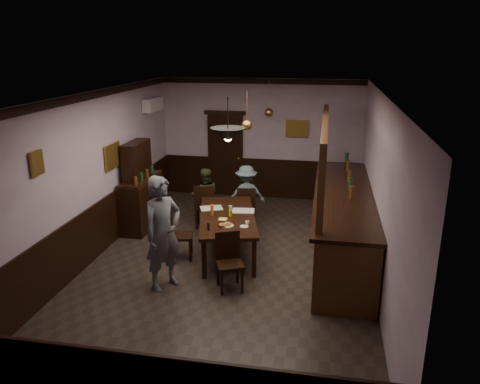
% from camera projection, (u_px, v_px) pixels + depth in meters
% --- Properties ---
extents(room, '(5.01, 8.01, 3.01)m').
position_uv_depth(room, '(228.00, 184.00, 7.97)').
color(room, '#2D2621').
rests_on(room, ground).
extents(dining_table, '(1.49, 2.37, 0.75)m').
position_uv_depth(dining_table, '(227.00, 218.00, 8.69)').
color(dining_table, black).
rests_on(dining_table, ground).
extents(chair_far_left, '(0.48, 0.48, 0.97)m').
position_uv_depth(chair_far_left, '(205.00, 204.00, 9.93)').
color(chair_far_left, black).
rests_on(chair_far_left, ground).
extents(chair_far_right, '(0.43, 0.43, 0.90)m').
position_uv_depth(chair_far_right, '(247.00, 205.00, 9.99)').
color(chair_far_right, black).
rests_on(chair_far_right, ground).
extents(chair_near, '(0.53, 0.53, 0.93)m').
position_uv_depth(chair_near, '(229.00, 258.00, 7.48)').
color(chair_near, black).
rests_on(chair_near, ground).
extents(chair_side, '(0.49, 0.49, 0.94)m').
position_uv_depth(chair_side, '(177.00, 232.00, 8.51)').
color(chair_side, black).
rests_on(chair_side, ground).
extents(person_standing, '(0.75, 0.81, 1.86)m').
position_uv_depth(person_standing, '(163.00, 233.00, 7.37)').
color(person_standing, '#575B64').
rests_on(person_standing, ground).
extents(person_seated_left, '(0.72, 0.64, 1.24)m').
position_uv_depth(person_seated_left, '(205.00, 196.00, 10.16)').
color(person_seated_left, '#3B4429').
rests_on(person_seated_left, ground).
extents(person_seated_right, '(0.94, 0.72, 1.29)m').
position_uv_depth(person_seated_right, '(246.00, 194.00, 10.20)').
color(person_seated_right, slate).
rests_on(person_seated_right, ground).
extents(newspaper_left, '(0.50, 0.43, 0.01)m').
position_uv_depth(newspaper_left, '(211.00, 208.00, 9.03)').
color(newspaper_left, silver).
rests_on(newspaper_left, dining_table).
extents(newspaper_right, '(0.46, 0.35, 0.01)m').
position_uv_depth(newspaper_right, '(243.00, 211.00, 8.89)').
color(newspaper_right, silver).
rests_on(newspaper_right, dining_table).
extents(napkin, '(0.18, 0.18, 0.00)m').
position_uv_depth(napkin, '(223.00, 219.00, 8.48)').
color(napkin, '#FCD05D').
rests_on(napkin, dining_table).
extents(saucer, '(0.15, 0.15, 0.01)m').
position_uv_depth(saucer, '(244.00, 226.00, 8.12)').
color(saucer, white).
rests_on(saucer, dining_table).
extents(coffee_cup, '(0.10, 0.10, 0.07)m').
position_uv_depth(coffee_cup, '(247.00, 223.00, 8.15)').
color(coffee_cup, white).
rests_on(coffee_cup, saucer).
extents(pastry_plate, '(0.22, 0.22, 0.01)m').
position_uv_depth(pastry_plate, '(227.00, 226.00, 8.16)').
color(pastry_plate, white).
rests_on(pastry_plate, dining_table).
extents(pastry_ring_a, '(0.13, 0.13, 0.04)m').
position_uv_depth(pastry_ring_a, '(223.00, 225.00, 8.11)').
color(pastry_ring_a, '#C68C47').
rests_on(pastry_ring_a, pastry_plate).
extents(pastry_ring_b, '(0.13, 0.13, 0.04)m').
position_uv_depth(pastry_ring_b, '(228.00, 224.00, 8.16)').
color(pastry_ring_b, '#C68C47').
rests_on(pastry_ring_b, pastry_plate).
extents(soda_can, '(0.07, 0.07, 0.12)m').
position_uv_depth(soda_can, '(230.00, 214.00, 8.58)').
color(soda_can, yellow).
rests_on(soda_can, dining_table).
extents(beer_glass, '(0.06, 0.06, 0.20)m').
position_uv_depth(beer_glass, '(212.00, 210.00, 8.65)').
color(beer_glass, '#BF721E').
rests_on(beer_glass, dining_table).
extents(water_glass, '(0.06, 0.06, 0.15)m').
position_uv_depth(water_glass, '(231.00, 210.00, 8.74)').
color(water_glass, silver).
rests_on(water_glass, dining_table).
extents(pepper_mill, '(0.04, 0.04, 0.14)m').
position_uv_depth(pepper_mill, '(208.00, 227.00, 7.94)').
color(pepper_mill, black).
rests_on(pepper_mill, dining_table).
extents(sideboard, '(0.50, 1.41, 1.86)m').
position_uv_depth(sideboard, '(141.00, 193.00, 9.94)').
color(sideboard, black).
rests_on(sideboard, ground).
extents(bar_counter, '(1.05, 4.52, 2.53)m').
position_uv_depth(bar_counter, '(342.00, 222.00, 8.65)').
color(bar_counter, '#452812').
rests_on(bar_counter, ground).
extents(door_back, '(0.90, 0.06, 2.10)m').
position_uv_depth(door_back, '(225.00, 156.00, 11.97)').
color(door_back, black).
rests_on(door_back, ground).
extents(ac_unit, '(0.20, 0.85, 0.30)m').
position_uv_depth(ac_unit, '(153.00, 104.00, 10.82)').
color(ac_unit, white).
rests_on(ac_unit, ground).
extents(picture_left_small, '(0.04, 0.28, 0.36)m').
position_uv_depth(picture_left_small, '(37.00, 163.00, 6.71)').
color(picture_left_small, olive).
rests_on(picture_left_small, ground).
extents(picture_left_large, '(0.04, 0.62, 0.48)m').
position_uv_depth(picture_left_large, '(113.00, 156.00, 9.09)').
color(picture_left_large, olive).
rests_on(picture_left_large, ground).
extents(picture_back, '(0.55, 0.04, 0.42)m').
position_uv_depth(picture_back, '(297.00, 129.00, 11.44)').
color(picture_back, olive).
rests_on(picture_back, ground).
extents(pendant_iron, '(0.56, 0.56, 0.70)m').
position_uv_depth(pendant_iron, '(228.00, 135.00, 7.41)').
color(pendant_iron, black).
rests_on(pendant_iron, ground).
extents(pendant_brass_mid, '(0.20, 0.20, 0.81)m').
position_uv_depth(pendant_brass_mid, '(247.00, 125.00, 8.96)').
color(pendant_brass_mid, '#BF8C3F').
rests_on(pendant_brass_mid, ground).
extents(pendant_brass_far, '(0.20, 0.20, 0.81)m').
position_uv_depth(pendant_brass_far, '(269.00, 112.00, 10.61)').
color(pendant_brass_far, '#BF8C3F').
rests_on(pendant_brass_far, ground).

